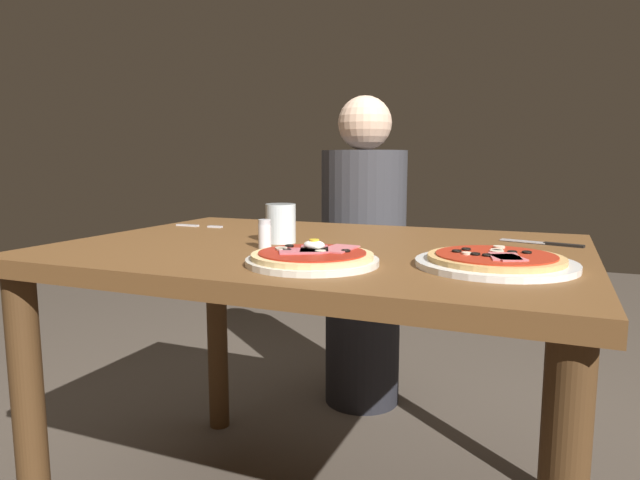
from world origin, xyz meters
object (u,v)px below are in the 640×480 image
(dining_table, at_px, (320,289))
(knife, at_px, (547,243))
(pizza_foreground, at_px, (312,258))
(pizza_across_left, at_px, (495,261))
(fork, at_px, (195,226))
(water_glass_near, at_px, (281,226))
(diner_person, at_px, (363,261))
(salt_shaker, at_px, (265,234))

(dining_table, height_order, knife, knife)
(pizza_foreground, bearing_deg, pizza_across_left, 18.21)
(pizza_across_left, relative_size, knife, 1.56)
(knife, bearing_deg, dining_table, -157.53)
(dining_table, xyz_separation_m, fork, (-0.49, 0.19, 0.11))
(pizza_across_left, distance_m, water_glass_near, 0.53)
(pizza_foreground, distance_m, knife, 0.62)
(pizza_across_left, height_order, fork, pizza_across_left)
(water_glass_near, distance_m, knife, 0.64)
(pizza_foreground, distance_m, diner_person, 1.07)
(pizza_across_left, height_order, diner_person, diner_person)
(fork, bearing_deg, diner_person, 59.79)
(water_glass_near, relative_size, fork, 0.60)
(knife, bearing_deg, pizza_foreground, -132.81)
(pizza_across_left, bearing_deg, dining_table, 162.25)
(diner_person, bearing_deg, dining_table, 100.55)
(pizza_foreground, relative_size, fork, 1.65)
(pizza_foreground, relative_size, salt_shaker, 3.89)
(water_glass_near, relative_size, salt_shaker, 1.42)
(dining_table, relative_size, pizza_foreground, 4.68)
(pizza_across_left, distance_m, salt_shaker, 0.51)
(pizza_across_left, relative_size, diner_person, 0.26)
(knife, relative_size, salt_shaker, 2.88)
(pizza_across_left, bearing_deg, water_glass_near, 166.38)
(pizza_across_left, xyz_separation_m, water_glass_near, (-0.52, 0.13, 0.03))
(water_glass_near, height_order, diner_person, diner_person)
(pizza_across_left, bearing_deg, knife, 75.76)
(salt_shaker, bearing_deg, dining_table, 48.36)
(water_glass_near, bearing_deg, fork, 153.11)
(pizza_across_left, bearing_deg, salt_shaker, 176.68)
(water_glass_near, distance_m, salt_shaker, 0.10)
(pizza_foreground, distance_m, water_glass_near, 0.30)
(pizza_foreground, xyz_separation_m, water_glass_near, (-0.19, 0.23, 0.03))
(water_glass_near, distance_m, diner_person, 0.82)
(pizza_foreground, bearing_deg, salt_shaker, 142.27)
(pizza_across_left, bearing_deg, pizza_foreground, -161.79)
(fork, bearing_deg, pizza_foreground, -36.87)
(pizza_foreground, height_order, pizza_across_left, pizza_foreground)
(pizza_across_left, bearing_deg, diner_person, 121.61)
(pizza_across_left, xyz_separation_m, salt_shaker, (-0.51, 0.03, 0.02))
(salt_shaker, bearing_deg, water_glass_near, 94.17)
(water_glass_near, bearing_deg, knife, 19.77)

